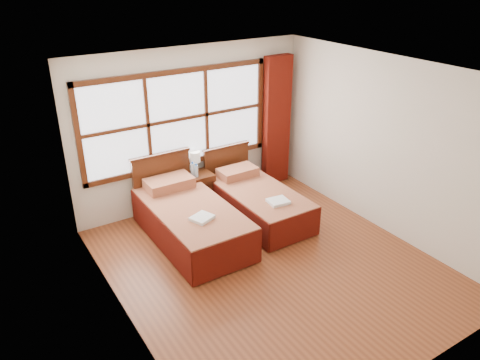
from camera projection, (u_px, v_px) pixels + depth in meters
floor at (271, 264)px, 6.35m from camera, size 4.50×4.50×0.00m
ceiling at (278, 73)px, 5.24m from camera, size 4.50×4.50×0.00m
wall_back at (192, 128)px, 7.52m from camera, size 4.00×0.00×4.00m
wall_left at (118, 221)px, 4.83m from camera, size 0.00×4.50×4.50m
wall_right at (386, 146)px, 6.77m from camera, size 0.00×4.50×4.50m
window at (178, 119)px, 7.28m from camera, size 3.16×0.06×1.56m
curtain at (277, 121)px, 8.24m from camera, size 0.50×0.16×2.30m
bed_left at (190, 219)px, 6.83m from camera, size 1.06×2.08×1.03m
bed_right at (257, 201)px, 7.43m from camera, size 0.95×1.97×0.91m
nightstand at (199, 190)px, 7.73m from camera, size 0.44×0.44×0.59m
towels_left at (202, 218)px, 6.35m from camera, size 0.35×0.33×0.04m
towels_right at (278, 201)px, 6.92m from camera, size 0.32×0.29×0.05m
lamp at (195, 157)px, 7.61m from camera, size 0.17×0.17×0.34m
bottle_near at (193, 170)px, 7.47m from camera, size 0.07×0.07×0.25m
bottle_far at (196, 171)px, 7.46m from camera, size 0.06×0.06×0.22m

